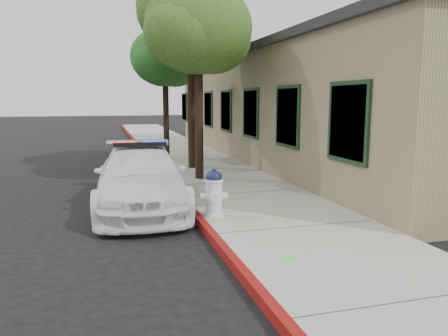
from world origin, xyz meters
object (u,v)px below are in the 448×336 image
street_tree_near (199,32)px  street_tree_mid (191,14)px  clapboard_building (317,106)px  street_tree_far (166,60)px  police_car (141,177)px  fire_hydrant (214,193)px

street_tree_near → street_tree_mid: 2.29m
clapboard_building → street_tree_far: street_tree_far is taller
police_car → street_tree_far: bearing=80.3°
street_tree_near → street_tree_mid: (0.22, 2.10, 0.89)m
fire_hydrant → street_tree_mid: (0.86, 6.23, 4.50)m
police_car → street_tree_mid: bearing=68.3°
street_tree_mid → street_tree_near: bearing=-96.0°
street_tree_near → street_tree_far: size_ratio=1.10×
police_car → street_tree_near: size_ratio=0.88×
street_tree_near → clapboard_building: bearing=33.8°
clapboard_building → street_tree_near: (-5.70, -3.81, 2.11)m
police_car → street_tree_near: street_tree_near is taller
clapboard_building → fire_hydrant: clapboard_building is taller
street_tree_near → street_tree_mid: bearing=84.0°
street_tree_mid → police_car: bearing=-115.0°
clapboard_building → street_tree_far: (-5.91, 0.97, 1.76)m
street_tree_mid → street_tree_far: size_ratio=1.33×
street_tree_mid → fire_hydrant: bearing=-97.9°
clapboard_building → street_tree_far: bearing=170.7°
fire_hydrant → street_tree_near: (0.64, 4.13, 3.62)m
street_tree_far → street_tree_near: bearing=-87.4°
clapboard_building → fire_hydrant: 10.27m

